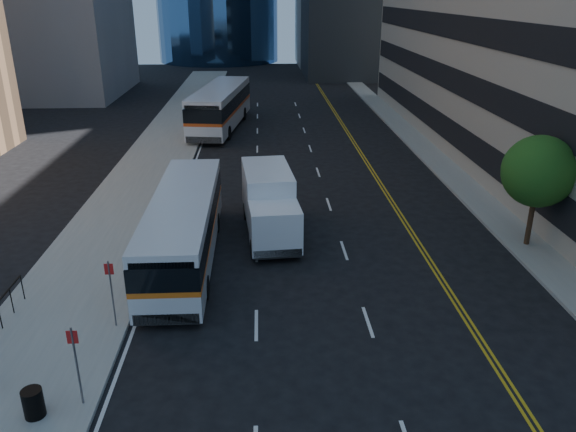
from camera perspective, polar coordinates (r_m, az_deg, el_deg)
The scene contains 8 objects.
ground at distance 18.95m, azimuth 7.71°, elevation -13.91°, with size 160.00×160.00×0.00m, color black.
sidewalk_west at distance 42.18m, azimuth -12.76°, elevation 6.26°, with size 5.00×90.00×0.15m, color gray.
sidewalk_east at distance 43.31m, azimuth 13.74°, elevation 6.58°, with size 2.00×90.00×0.15m, color gray.
street_tree at distance 27.14m, azimuth 24.12°, elevation 4.14°, with size 3.20×3.20×5.10m.
bus_front at distance 24.58m, azimuth -10.53°, elevation -1.02°, with size 2.55×11.47×2.96m.
bus_rear at distance 49.25m, azimuth -6.85°, elevation 11.03°, with size 4.79×13.84×3.50m.
box_truck at distance 26.79m, azimuth -1.91°, elevation 1.33°, with size 2.77×6.61×3.08m.
trash_can at distance 17.57m, azimuth -24.45°, elevation -16.91°, with size 0.56×0.56×0.84m, color black.
Camera 1 is at (-3.22, -15.09, 11.00)m, focal length 35.00 mm.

